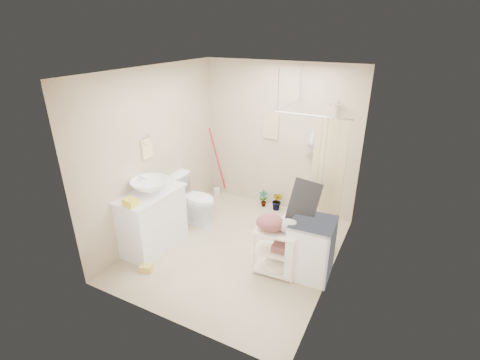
% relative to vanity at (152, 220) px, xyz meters
% --- Properties ---
extents(floor, '(3.20, 3.20, 0.00)m').
position_rel_vanity_xyz_m(floor, '(1.16, 0.51, -0.46)').
color(floor, '#C5B594').
rests_on(floor, ground).
extents(ceiling, '(2.80, 3.20, 0.04)m').
position_rel_vanity_xyz_m(ceiling, '(1.16, 0.51, 2.14)').
color(ceiling, silver).
rests_on(ceiling, ground).
extents(wall_back, '(2.80, 0.04, 2.60)m').
position_rel_vanity_xyz_m(wall_back, '(1.16, 2.11, 0.84)').
color(wall_back, beige).
rests_on(wall_back, ground).
extents(wall_front, '(2.80, 0.04, 2.60)m').
position_rel_vanity_xyz_m(wall_front, '(1.16, -1.09, 0.84)').
color(wall_front, beige).
rests_on(wall_front, ground).
extents(wall_left, '(0.04, 3.20, 2.60)m').
position_rel_vanity_xyz_m(wall_left, '(-0.24, 0.51, 0.84)').
color(wall_left, beige).
rests_on(wall_left, ground).
extents(wall_right, '(0.04, 3.20, 2.60)m').
position_rel_vanity_xyz_m(wall_right, '(2.56, 0.51, 0.84)').
color(wall_right, beige).
rests_on(wall_right, ground).
extents(vanity, '(0.62, 1.06, 0.91)m').
position_rel_vanity_xyz_m(vanity, '(0.00, 0.00, 0.00)').
color(vanity, silver).
rests_on(vanity, ground).
extents(sink, '(0.65, 0.65, 0.19)m').
position_rel_vanity_xyz_m(sink, '(0.02, 0.02, 0.55)').
color(sink, white).
rests_on(sink, vanity).
extents(counter_basket, '(0.20, 0.16, 0.10)m').
position_rel_vanity_xyz_m(counter_basket, '(0.07, -0.43, 0.51)').
color(counter_basket, yellow).
rests_on(counter_basket, vanity).
extents(floor_basket, '(0.29, 0.26, 0.13)m').
position_rel_vanity_xyz_m(floor_basket, '(0.29, -0.52, -0.39)').
color(floor_basket, '#DDC348').
rests_on(floor_basket, ground).
extents(toilet, '(0.84, 0.51, 0.83)m').
position_rel_vanity_xyz_m(toilet, '(0.12, 0.93, -0.04)').
color(toilet, white).
rests_on(toilet, ground).
extents(mop, '(0.15, 0.15, 1.39)m').
position_rel_vanity_xyz_m(mop, '(-0.06, 1.98, 0.24)').
color(mop, red).
rests_on(mop, ground).
extents(potted_plant_a, '(0.20, 0.17, 0.32)m').
position_rel_vanity_xyz_m(potted_plant_a, '(0.97, 1.94, -0.30)').
color(potted_plant_a, brown).
rests_on(potted_plant_a, ground).
extents(potted_plant_b, '(0.24, 0.22, 0.37)m').
position_rel_vanity_xyz_m(potted_plant_b, '(1.26, 1.92, -0.27)').
color(potted_plant_b, brown).
rests_on(potted_plant_b, ground).
extents(hanging_towel, '(0.28, 0.03, 0.42)m').
position_rel_vanity_xyz_m(hanging_towel, '(1.01, 2.09, 1.04)').
color(hanging_towel, beige).
rests_on(hanging_towel, wall_back).
extents(towel_ring, '(0.04, 0.22, 0.34)m').
position_rel_vanity_xyz_m(towel_ring, '(-0.22, 0.31, 1.01)').
color(towel_ring, '#FCE491').
rests_on(towel_ring, wall_left).
extents(tp_holder, '(0.08, 0.12, 0.14)m').
position_rel_vanity_xyz_m(tp_holder, '(-0.20, 0.56, 0.26)').
color(tp_holder, white).
rests_on(tp_holder, wall_left).
extents(shower, '(1.10, 1.10, 2.10)m').
position_rel_vanity_xyz_m(shower, '(2.01, 1.56, 0.59)').
color(shower, white).
rests_on(shower, ground).
extents(shampoo_bottle_a, '(0.11, 0.11, 0.22)m').
position_rel_vanity_xyz_m(shampoo_bottle_a, '(1.77, 2.05, 0.97)').
color(shampoo_bottle_a, white).
rests_on(shampoo_bottle_a, shower).
extents(shampoo_bottle_b, '(0.09, 0.09, 0.17)m').
position_rel_vanity_xyz_m(shampoo_bottle_b, '(1.85, 2.01, 0.95)').
color(shampoo_bottle_b, '#4555AE').
rests_on(shampoo_bottle_b, shower).
extents(washing_machine, '(0.58, 0.60, 0.81)m').
position_rel_vanity_xyz_m(washing_machine, '(2.30, 0.46, -0.05)').
color(washing_machine, white).
rests_on(washing_machine, ground).
extents(laundry_rack, '(0.59, 0.37, 0.79)m').
position_rel_vanity_xyz_m(laundry_rack, '(1.89, 0.27, -0.06)').
color(laundry_rack, white).
rests_on(laundry_rack, ground).
extents(ironing_board, '(0.38, 0.14, 1.31)m').
position_rel_vanity_xyz_m(ironing_board, '(2.07, 0.52, 0.20)').
color(ironing_board, black).
rests_on(ironing_board, ground).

